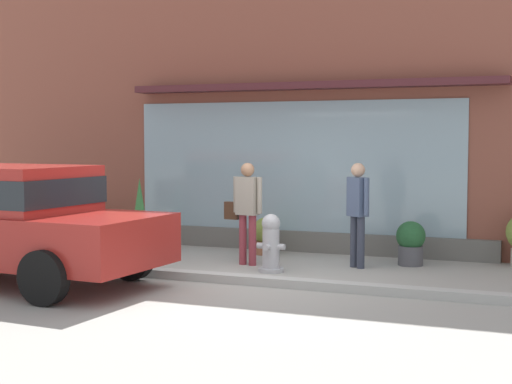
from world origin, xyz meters
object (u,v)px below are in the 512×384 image
Objects in this scene: potted_plant_window_right at (411,242)px; potted_plant_near_hydrant at (75,225)px; pedestrian_passerby at (358,207)px; pedestrian_with_handbag at (246,205)px; parked_car_red at (6,217)px; potted_plant_by_entrance at (265,235)px; potted_plant_window_center at (110,229)px; potted_plant_low_front at (140,214)px; fire_hydrant at (271,243)px.

potted_plant_window_right reaches higher than potted_plant_near_hydrant.
pedestrian_passerby is 1.06m from potted_plant_window_right.
pedestrian_with_handbag is 4.41m from potted_plant_near_hydrant.
parked_car_red reaches higher than potted_plant_by_entrance.
potted_plant_window_right is at bearing -3.82° from potted_plant_window_center.
potted_plant_low_front reaches higher than potted_plant_window_right.
potted_plant_near_hydrant is (-4.16, 1.32, -0.62)m from pedestrian_with_handbag.
potted_plant_by_entrance is 4.04m from potted_plant_near_hydrant.
pedestrian_passerby reaches higher than fire_hydrant.
potted_plant_near_hydrant is (-0.81, 0.02, 0.05)m from potted_plant_window_center.
potted_plant_by_entrance is at bearing -2.48° from potted_plant_near_hydrant.
pedestrian_with_handbag is 2.47× the size of potted_plant_near_hydrant.
potted_plant_low_front is 2.41m from potted_plant_by_entrance.
parked_car_red is (-3.07, -2.20, 0.49)m from fire_hydrant.
potted_plant_low_front is at bearing -175.83° from potted_plant_by_entrance.
pedestrian_with_handbag is at bearing -83.79° from potted_plant_by_entrance.
potted_plant_low_front is at bearing -11.88° from potted_plant_near_hydrant.
pedestrian_passerby is 4.25m from potted_plant_low_front.
potted_plant_window_center is 0.75× the size of potted_plant_window_right.
potted_plant_near_hydrant is at bearing 177.52° from potted_plant_by_entrance.
fire_hydrant is at bearing 152.03° from pedestrian_with_handbag.
parked_car_red is at bearing 56.63° from pedestrian_with_handbag.
potted_plant_window_center is (-5.04, 0.91, -0.67)m from pedestrian_passerby.
potted_plant_by_entrance is at bearing 174.86° from potted_plant_window_right.
potted_plant_window_center is 0.82m from potted_plant_near_hydrant.
potted_plant_low_front is (-3.10, 1.42, 0.18)m from fire_hydrant.
pedestrian_with_handbag reaches higher than potted_plant_near_hydrant.
potted_plant_by_entrance is (2.38, 0.17, -0.28)m from potted_plant_low_front.
fire_hydrant is at bearing -24.03° from potted_plant_window_center.
parked_car_red is at bearing 71.35° from pedestrian_passerby.
pedestrian_with_handbag is 3.63m from parked_car_red.
potted_plant_window_center is at bearing 158.56° from potted_plant_low_front.
potted_plant_by_entrance is 2.55m from potted_plant_window_right.
pedestrian_passerby is at bearing -10.23° from potted_plant_window_center.
fire_hydrant is 5.07m from potted_plant_near_hydrant.
pedestrian_passerby is (1.69, 0.39, 0.00)m from pedestrian_with_handbag.
potted_plant_near_hydrant is at bearing -7.83° from pedestrian_with_handbag.
potted_plant_near_hydrant is at bearing 116.36° from parked_car_red.
potted_plant_near_hydrant is (-1.66, 0.35, -0.29)m from potted_plant_low_front.
parked_car_red is (-4.18, -3.04, -0.02)m from pedestrian_passerby.
pedestrian_with_handbag is 0.36× the size of parked_car_red.
potted_plant_low_front reaches higher than potted_plant_near_hydrant.
pedestrian_with_handbag reaches higher than fire_hydrant.
fire_hydrant is 0.54× the size of pedestrian_with_handbag.
potted_plant_low_front reaches higher than fire_hydrant.
parked_car_red is 3.47× the size of potted_plant_low_front.
potted_plant_low_front is 0.97m from potted_plant_window_center.
fire_hydrant is 3.81m from parked_car_red.
potted_plant_window_center is at bearing 105.78° from parked_car_red.
potted_plant_by_entrance is at bearing 4.17° from potted_plant_low_front.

